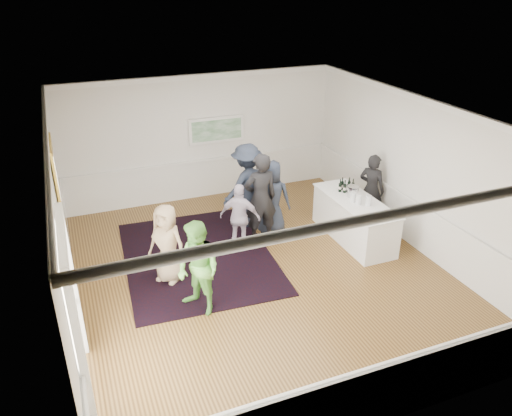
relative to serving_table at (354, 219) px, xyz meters
name	(u,v)px	position (x,y,z in m)	size (l,w,h in m)	color
floor	(260,272)	(-2.44, -0.52, -0.47)	(8.00, 8.00, 0.00)	olive
ceiling	(261,114)	(-2.44, -0.52, 2.73)	(7.00, 8.00, 0.02)	white
wall_left	(61,232)	(-5.94, -0.52, 1.13)	(0.02, 8.00, 3.20)	white
wall_right	(416,173)	(1.06, -0.52, 1.13)	(0.02, 8.00, 3.20)	white
wall_back	(201,138)	(-2.44, 3.48, 1.13)	(7.00, 0.02, 3.20)	white
wall_front	(388,330)	(-2.44, -4.52, 1.13)	(7.00, 0.02, 3.20)	white
wainscoting	(261,250)	(-2.44, -0.52, 0.03)	(7.00, 8.00, 1.00)	white
mirror	(59,191)	(-5.89, 0.78, 1.33)	(0.05, 1.25, 1.85)	gold
doorway	(74,307)	(-5.88, -2.42, 0.94)	(0.10, 1.78, 2.56)	white
landscape_painting	(217,130)	(-2.04, 3.42, 1.31)	(1.44, 0.06, 0.66)	white
area_rug	(198,256)	(-3.44, 0.51, -0.47)	(2.97, 3.90, 0.02)	black
serving_table	(354,219)	(0.00, 0.00, 0.00)	(0.88, 2.33, 0.94)	white
bartender	(371,189)	(0.76, 0.54, 0.38)	(0.62, 0.41, 1.70)	black
guest_tan	(167,244)	(-4.17, -0.10, 0.32)	(0.77, 0.50, 1.58)	tan
guest_green	(198,269)	(-3.88, -1.26, 0.39)	(0.84, 0.65, 1.72)	#67B749
guest_lilac	(240,217)	(-2.48, 0.53, 0.27)	(0.87, 0.36, 1.48)	silver
guest_dark_a	(247,185)	(-1.93, 1.53, 0.51)	(1.27, 0.73, 1.97)	#222939
guest_dark_b	(260,198)	(-1.95, 0.69, 0.54)	(0.74, 0.49, 2.03)	black
guest_navy	(272,198)	(-1.56, 0.97, 0.38)	(0.84, 0.54, 1.71)	#222939
wine_bottles	(346,185)	(0.05, 0.50, 0.62)	(0.35, 0.25, 0.31)	black
juice_pitchers	(360,199)	(-0.03, -0.20, 0.59)	(0.32, 0.39, 0.24)	#90BF44
ice_bucket	(353,192)	(0.03, 0.19, 0.58)	(0.26, 0.26, 0.24)	silver
nut_bowl	(378,217)	(-0.08, -0.92, 0.51)	(0.27, 0.27, 0.07)	white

